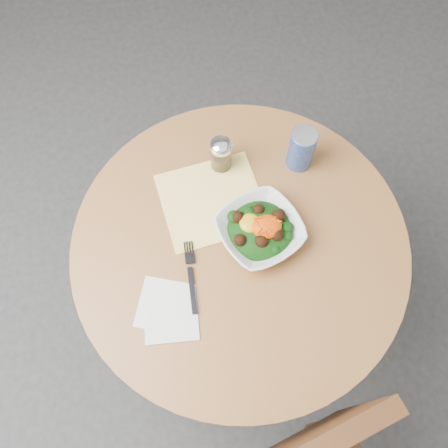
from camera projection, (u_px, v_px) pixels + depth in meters
name	position (u px, v px, depth m)	size (l,w,h in m)	color
ground	(235.00, 312.00, 2.01)	(6.00, 6.00, 0.00)	#2E2E30
table	(238.00, 267.00, 1.50)	(0.90, 0.90, 0.75)	black
cloth_napkin	(212.00, 201.00, 1.37)	(0.27, 0.25, 0.00)	yellow
paper_napkins	(168.00, 310.00, 1.24)	(0.17, 0.19, 0.00)	silver
salad_bowl	(260.00, 230.00, 1.30)	(0.28, 0.28, 0.08)	silver
fork	(191.00, 274.00, 1.28)	(0.03, 0.20, 0.00)	black
spice_shaker	(221.00, 154.00, 1.37)	(0.06, 0.06, 0.11)	silver
beverage_can	(301.00, 149.00, 1.36)	(0.07, 0.07, 0.14)	navy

